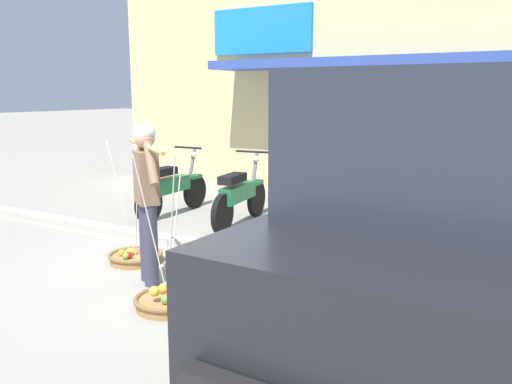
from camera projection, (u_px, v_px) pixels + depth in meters
The scene contains 9 objects.
ground_plane at pixel (216, 275), 5.89m from camera, with size 90.00×90.00×0.00m, color gray.
sidewalk_curb at pixel (248, 254), 6.48m from camera, with size 20.00×0.24×0.10m, color #AEA89C.
fruit_vendor at pixel (147, 192), 5.47m from camera, with size 1.23×0.91×1.70m.
fruit_basket_left_side at pixel (135, 256), 6.30m from camera, with size 0.64×0.64×1.45m.
fruit_basket_right_side at pixel (168, 300), 4.97m from camera, with size 0.64×0.64×1.45m.
motorcycle_nearest_shop at pixel (172, 188), 8.67m from camera, with size 0.54×1.82×1.09m.
motorcycle_second_in_row at pixel (240, 196), 8.02m from camera, with size 0.54×1.82×1.09m.
parked_truck at pixel (499, 216), 3.73m from camera, with size 2.30×4.88×2.10m.
storefront_building at pixel (437, 87), 11.51m from camera, with size 13.00×6.00×4.20m.
Camera 1 is at (3.20, -4.64, 1.99)m, focal length 37.37 mm.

